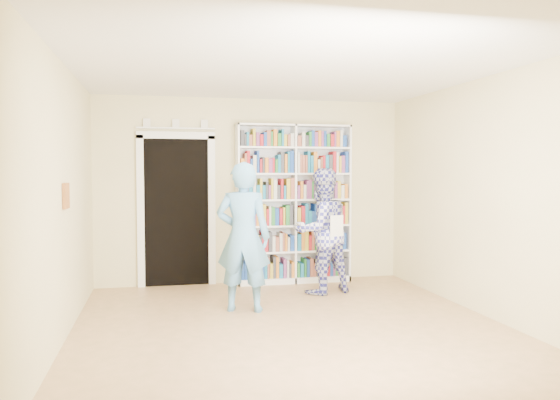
# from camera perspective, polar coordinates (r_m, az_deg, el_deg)

# --- Properties ---
(floor) EXTENTS (5.00, 5.00, 0.00)m
(floor) POSITION_cam_1_polar(r_m,az_deg,el_deg) (5.83, 1.35, -13.31)
(floor) COLOR olive
(floor) RESTS_ON ground
(ceiling) EXTENTS (5.00, 5.00, 0.00)m
(ceiling) POSITION_cam_1_polar(r_m,az_deg,el_deg) (5.70, 1.39, 13.75)
(ceiling) COLOR white
(ceiling) RESTS_ON wall_back
(wall_back) EXTENTS (4.50, 0.00, 4.50)m
(wall_back) POSITION_cam_1_polar(r_m,az_deg,el_deg) (8.05, -2.92, 0.95)
(wall_back) COLOR beige
(wall_back) RESTS_ON floor
(wall_left) EXTENTS (0.00, 5.00, 5.00)m
(wall_left) POSITION_cam_1_polar(r_m,az_deg,el_deg) (5.51, -21.97, -0.21)
(wall_left) COLOR beige
(wall_left) RESTS_ON floor
(wall_right) EXTENTS (0.00, 5.00, 5.00)m
(wall_right) POSITION_cam_1_polar(r_m,az_deg,el_deg) (6.52, 20.94, 0.28)
(wall_right) COLOR beige
(wall_right) RESTS_ON floor
(bookshelf) EXTENTS (1.69, 0.32, 2.32)m
(bookshelf) POSITION_cam_1_polar(r_m,az_deg,el_deg) (8.03, 1.42, -0.32)
(bookshelf) COLOR white
(bookshelf) RESTS_ON floor
(doorway) EXTENTS (1.10, 0.08, 2.43)m
(doorway) POSITION_cam_1_polar(r_m,az_deg,el_deg) (7.93, -10.75, -0.37)
(doorway) COLOR black
(doorway) RESTS_ON floor
(wall_art) EXTENTS (0.03, 0.25, 0.25)m
(wall_art) POSITION_cam_1_polar(r_m,az_deg,el_deg) (5.70, -21.45, 0.41)
(wall_art) COLOR brown
(wall_art) RESTS_ON wall_left
(man_blue) EXTENTS (0.73, 0.59, 1.75)m
(man_blue) POSITION_cam_1_polar(r_m,az_deg,el_deg) (6.40, -3.86, -3.86)
(man_blue) COLOR #5895C5
(man_blue) RESTS_ON floor
(man_plaid) EXTENTS (0.97, 0.85, 1.68)m
(man_plaid) POSITION_cam_1_polar(r_m,az_deg,el_deg) (7.35, 4.33, -3.24)
(man_plaid) COLOR #303294
(man_plaid) RESTS_ON floor
(paper_sheet) EXTENTS (0.19, 0.06, 0.28)m
(paper_sheet) POSITION_cam_1_polar(r_m,az_deg,el_deg) (7.12, 5.94, -2.71)
(paper_sheet) COLOR white
(paper_sheet) RESTS_ON man_plaid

